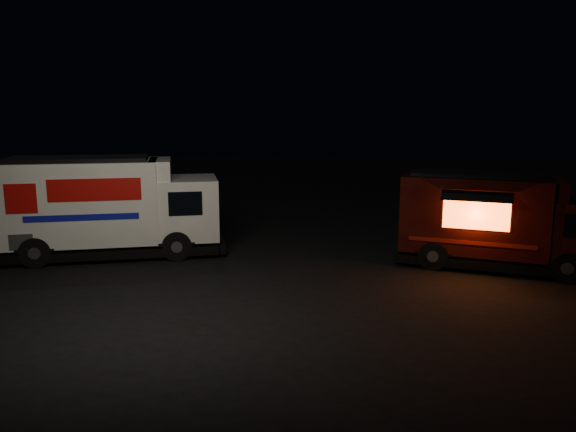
# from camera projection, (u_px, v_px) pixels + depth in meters

# --- Properties ---
(ground) EXTENTS (80.00, 80.00, 0.00)m
(ground) POSITION_uv_depth(u_px,v_px,m) (278.00, 281.00, 15.23)
(ground) COLOR black
(ground) RESTS_ON ground
(white_truck) EXTENTS (7.33, 3.97, 3.16)m
(white_truck) POSITION_uv_depth(u_px,v_px,m) (112.00, 206.00, 17.71)
(white_truck) COLOR white
(white_truck) RESTS_ON ground
(red_truck) EXTENTS (6.37, 3.97, 2.78)m
(red_truck) POSITION_uv_depth(u_px,v_px,m) (503.00, 221.00, 16.36)
(red_truck) COLOR #3A100A
(red_truck) RESTS_ON ground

